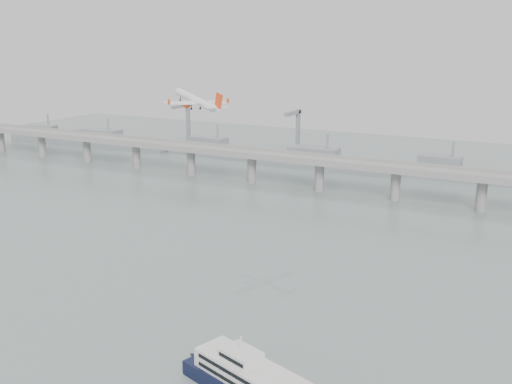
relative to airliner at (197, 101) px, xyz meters
The scene contains 4 objects.
ground 111.86m from the airliner, 61.19° to the right, with size 900.00×900.00×0.00m, color slate.
bridge 139.49m from the airliner, 71.45° to the left, with size 800.00×22.00×23.90m.
distant_fleet 228.16m from the airliner, 121.00° to the left, with size 453.00×60.90×40.00m.
airliner is the anchor object (origin of this frame).
Camera 1 is at (110.67, -154.29, 97.05)m, focal length 42.00 mm.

